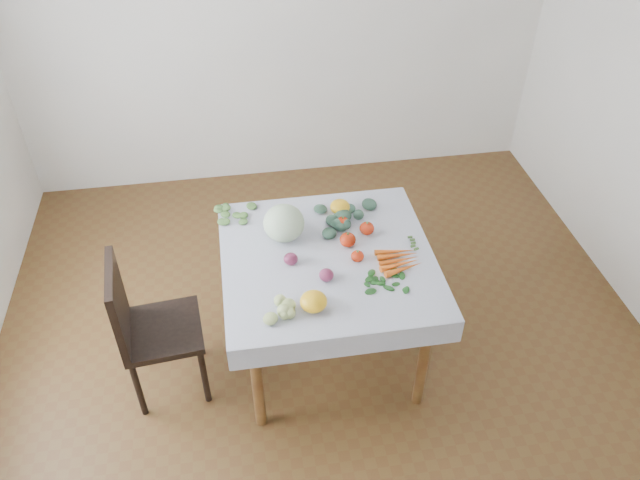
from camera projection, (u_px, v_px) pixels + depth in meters
The scene contains 19 objects.
ground at pixel (327, 350), 3.80m from camera, with size 4.00×4.00×0.00m, color brown.
back_wall at pixel (281, 12), 4.45m from camera, with size 4.00×0.04×2.70m, color white.
table at pixel (328, 271), 3.38m from camera, with size 1.00×1.00×0.75m.
tablecloth at pixel (328, 257), 3.31m from camera, with size 1.12×1.12×0.01m, color silver.
chair at pixel (144, 323), 3.27m from camera, with size 0.44×0.44×0.90m.
cabbage at pixel (284, 223), 3.37m from camera, with size 0.23×0.23×0.20m, color #B2C7A7.
tomato_a at pixel (343, 223), 3.49m from camera, with size 0.07×0.07×0.07m, color #B9260C.
tomato_b at pixel (367, 228), 3.44m from camera, with size 0.08×0.08×0.07m, color #B9260C.
tomato_c at pixel (348, 240), 3.36m from camera, with size 0.09×0.09×0.08m, color #B9260C.
tomato_d at pixel (357, 256), 3.27m from camera, with size 0.07×0.07×0.06m, color #B9260C.
heirloom_back at pixel (340, 207), 3.59m from camera, with size 0.11×0.11×0.08m, color gold.
heirloom_front at pixel (314, 301), 2.99m from camera, with size 0.13×0.13×0.09m, color gold.
onion_a at pixel (291, 259), 3.25m from camera, with size 0.08×0.08×0.06m, color #5F1B43.
onion_b at pixel (326, 275), 3.16m from camera, with size 0.08×0.08×0.06m, color #5F1B43.
tomatillo_cluster at pixel (278, 309), 2.98m from camera, with size 0.15×0.15×0.05m.
carrot_bunch at pixel (398, 260), 3.27m from camera, with size 0.22×0.21×0.03m.
kale_bunch at pixel (349, 217), 3.54m from camera, with size 0.33×0.32×0.05m.
basil_bunch at pixel (386, 282), 3.16m from camera, with size 0.24×0.17×0.01m.
dill_bunch at pixel (236, 214), 3.58m from camera, with size 0.22×0.18×0.02m.
Camera 1 is at (-0.44, -2.45, 2.95)m, focal length 35.00 mm.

